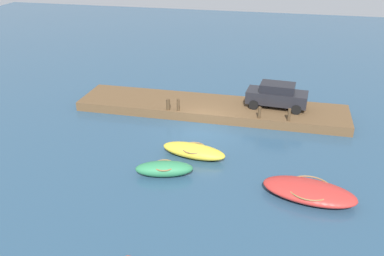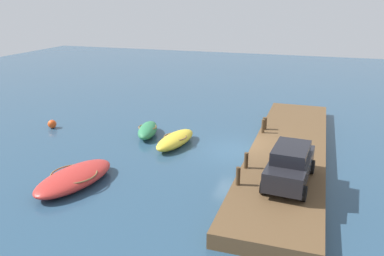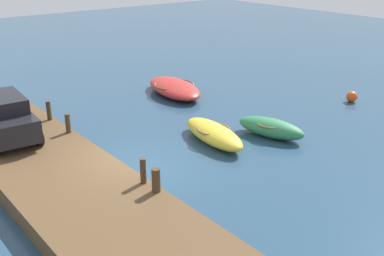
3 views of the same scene
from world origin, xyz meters
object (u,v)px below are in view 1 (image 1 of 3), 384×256
Objects in this scene: rowboat_green at (164,169)px; mooring_post_mid_west at (259,113)px; rowboat_yellow at (194,151)px; mooring_post_mid_east at (178,105)px; parked_car at (277,95)px; motorboat_red at (309,191)px; mooring_post_west at (289,115)px; mooring_post_east at (168,105)px.

mooring_post_mid_west is at bearing -135.38° from rowboat_green.
rowboat_yellow is 5.32m from mooring_post_mid_east.
mooring_post_mid_west is 0.19× the size of parked_car.
parked_car is (-0.96, -2.08, 0.49)m from mooring_post_mid_west.
mooring_post_mid_west is at bearing -57.62° from motorboat_red.
mooring_post_mid_west is at bearing 180.00° from mooring_post_mid_east.
mooring_post_west reaches higher than mooring_post_mid_west.
parked_car is at bearing -67.47° from motorboat_red.
mooring_post_mid_west is at bearing 69.61° from parked_car.
mooring_post_mid_west is 2.35m from parked_car.
mooring_post_mid_east is at bearing 0.00° from mooring_post_mid_west.
mooring_post_east is at bearing 0.00° from mooring_post_mid_west.
mooring_post_west is at bearing 117.84° from parked_car.
mooring_post_mid_east is 0.70m from mooring_post_east.
rowboat_green is at bearing 58.81° from mooring_post_mid_west.
parked_car is (0.90, -2.08, 0.47)m from mooring_post_west.
mooring_post_west is 1.07× the size of mooring_post_mid_west.
rowboat_green is (1.06, 2.27, 0.02)m from rowboat_yellow.
mooring_post_mid_east reaches higher than mooring_post_mid_west.
mooring_post_mid_east is (5.40, 0.00, 0.03)m from mooring_post_mid_west.
parked_car reaches higher than mooring_post_east.
parked_car is at bearing -134.00° from rowboat_green.
rowboat_yellow is at bearing -129.25° from rowboat_green.
mooring_post_mid_east reaches higher than motorboat_red.
rowboat_green is 7.34m from mooring_post_east.
rowboat_green is at bearing 98.85° from mooring_post_mid_east.
rowboat_green is 7.20m from mooring_post_mid_east.
motorboat_red is 5.78× the size of mooring_post_west.
mooring_post_west is (-6.16, -7.09, 0.64)m from rowboat_green.
parked_car is (2.08, -9.58, 1.12)m from motorboat_red.
mooring_post_east reaches higher than rowboat_green.
mooring_post_mid_east is (8.44, -7.50, 0.66)m from motorboat_red.
mooring_post_mid_east is 6.71m from parked_car.
mooring_post_mid_west reaches higher than rowboat_yellow.
rowboat_yellow is 7.04m from mooring_post_west.
motorboat_red is at bearing 106.70° from parked_car.
mooring_post_east is (2.86, -4.82, 0.62)m from rowboat_yellow.
rowboat_green is 4.26× the size of mooring_post_east.
rowboat_green is at bearing 49.03° from mooring_post_west.
rowboat_yellow is at bearing 56.17° from mooring_post_mid_west.
mooring_post_mid_east reaches higher than mooring_post_east.
rowboat_green is 7.35m from motorboat_red.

